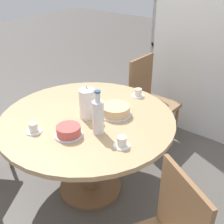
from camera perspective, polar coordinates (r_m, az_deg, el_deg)
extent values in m
plane|color=#56514C|center=(2.62, -4.34, -15.01)|extent=(14.00, 14.00, 0.00)
cylinder|color=brown|center=(2.61, -4.36, -14.78)|extent=(0.55, 0.55, 0.03)
cylinder|color=brown|center=(2.38, -4.67, -8.73)|extent=(0.13, 0.13, 0.67)
cylinder|color=tan|center=(2.18, -5.04, -1.44)|extent=(1.35, 1.35, 0.04)
cube|color=olive|center=(1.56, 13.91, -19.56)|extent=(0.36, 0.23, 0.48)
cylinder|color=olive|center=(2.94, 9.48, -4.92)|extent=(0.03, 0.03, 0.39)
cylinder|color=olive|center=(3.21, 12.83, -2.08)|extent=(0.03, 0.03, 0.39)
cylinder|color=olive|center=(3.10, 3.81, -2.57)|extent=(0.03, 0.03, 0.39)
cylinder|color=olive|center=(3.36, 7.47, -0.06)|extent=(0.03, 0.03, 0.39)
cube|color=#93704C|center=(3.04, 8.69, 1.14)|extent=(0.43, 0.43, 0.04)
cube|color=olive|center=(3.02, 5.90, 6.70)|extent=(0.04, 0.40, 0.48)
cylinder|color=olive|center=(2.89, -20.38, -7.34)|extent=(0.03, 0.03, 0.39)
cube|color=silver|center=(3.41, 9.45, 14.21)|extent=(0.04, 0.28, 1.92)
cube|color=silver|center=(3.09, 16.67, 11.78)|extent=(1.07, 0.02, 1.92)
cube|color=silver|center=(3.58, 15.39, -2.24)|extent=(1.00, 0.27, 0.04)
cube|color=silver|center=(3.37, 16.41, 4.47)|extent=(1.00, 0.27, 0.04)
cube|color=silver|center=(3.21, 17.63, 12.26)|extent=(1.00, 0.27, 0.04)
cube|color=silver|center=(3.11, 19.03, 20.69)|extent=(1.00, 0.27, 0.04)
cube|color=beige|center=(3.40, 20.29, -1.29)|extent=(0.39, 0.21, 0.33)
cube|color=teal|center=(3.58, 11.34, 1.83)|extent=(0.39, 0.21, 0.35)
cube|color=beige|center=(3.20, 21.55, 5.95)|extent=(0.41, 0.21, 0.34)
cube|color=#703384|center=(3.38, 12.29, 9.12)|extent=(0.41, 0.21, 0.40)
cube|color=black|center=(3.26, 13.08, 16.29)|extent=(0.41, 0.21, 0.31)
cylinder|color=white|center=(2.12, -5.09, 1.71)|extent=(0.12, 0.12, 0.23)
cone|color=white|center=(2.07, -5.24, 4.78)|extent=(0.11, 0.11, 0.02)
sphere|color=white|center=(2.06, -5.26, 5.26)|extent=(0.02, 0.02, 0.02)
cylinder|color=silver|center=(1.92, -2.83, -1.16)|extent=(0.08, 0.08, 0.24)
cylinder|color=silver|center=(1.85, -2.95, 3.02)|extent=(0.04, 0.04, 0.07)
cylinder|color=#2D5184|center=(1.83, -2.98, 4.16)|extent=(0.04, 0.04, 0.01)
cylinder|color=silver|center=(2.20, 0.73, -0.41)|extent=(0.25, 0.25, 0.01)
cylinder|color=#DBB784|center=(2.18, 0.74, 0.50)|extent=(0.22, 0.22, 0.07)
cylinder|color=silver|center=(1.97, -8.73, -4.63)|extent=(0.20, 0.20, 0.01)
cylinder|color=#C65651|center=(1.95, -8.82, -3.70)|extent=(0.17, 0.17, 0.06)
cylinder|color=white|center=(1.85, 2.01, -6.83)|extent=(0.11, 0.11, 0.01)
cylinder|color=silver|center=(1.83, 2.03, -5.94)|extent=(0.06, 0.06, 0.06)
cylinder|color=white|center=(2.06, -15.56, -3.79)|extent=(0.11, 0.11, 0.01)
cylinder|color=silver|center=(2.05, -15.69, -2.96)|extent=(0.06, 0.06, 0.06)
cylinder|color=white|center=(2.50, 5.30, 3.31)|extent=(0.11, 0.11, 0.01)
cylinder|color=silver|center=(2.48, 5.34, 4.04)|extent=(0.06, 0.06, 0.06)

